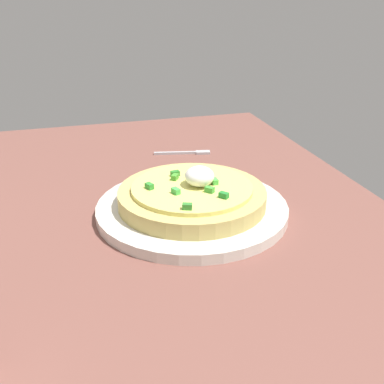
{
  "coord_description": "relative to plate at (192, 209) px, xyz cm",
  "views": [
    {
      "loc": [
        -56.7,
        3.81,
        34.74
      ],
      "look_at": [
        3.75,
        -13.43,
        6.12
      ],
      "focal_mm": 43.82,
      "sensor_mm": 36.0,
      "label": 1
    }
  ],
  "objects": [
    {
      "name": "pizza",
      "position": [
        -0.01,
        -0.04,
        2.33
      ],
      "size": [
        21.95,
        21.95,
        5.9
      ],
      "color": "tan",
      "rests_on": "plate"
    },
    {
      "name": "fork",
      "position": [
        25.74,
        -6.34,
        -0.54
      ],
      "size": [
        3.33,
        11.26,
        0.5
      ],
      "rotation": [
        0.0,
        0.0,
        -1.78
      ],
      "color": "#B7B7BC",
      "rests_on": "dining_table"
    },
    {
      "name": "plate",
      "position": [
        0.0,
        0.0,
        0.0
      ],
      "size": [
        28.55,
        28.55,
        1.57
      ],
      "primitive_type": "cylinder",
      "color": "silver",
      "rests_on": "dining_table"
    },
    {
      "name": "dining_table",
      "position": [
        -3.75,
        13.43,
        -2.06
      ],
      "size": [
        112.21,
        88.42,
        2.54
      ],
      "primitive_type": "cube",
      "color": "brown",
      "rests_on": "ground"
    }
  ]
}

